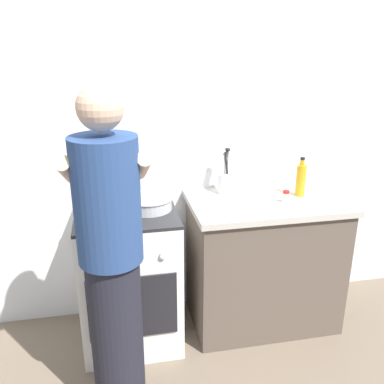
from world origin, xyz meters
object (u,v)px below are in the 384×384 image
at_px(pot, 102,202).
at_px(utensil_crock, 225,179).
at_px(oil_bottle, 301,180).
at_px(spice_bottle, 286,197).
at_px(stove_range, 130,276).
at_px(mixing_bowl, 149,202).
at_px(person, 112,266).

distance_m(pot, utensil_crock, 0.82).
bearing_deg(oil_bottle, spice_bottle, -144.87).
xyz_separation_m(pot, oil_bottle, (1.28, -0.00, 0.06)).
height_order(stove_range, pot, pot).
xyz_separation_m(mixing_bowl, oil_bottle, (1.00, 0.04, 0.07)).
height_order(mixing_bowl, oil_bottle, oil_bottle).
distance_m(mixing_bowl, oil_bottle, 1.00).
bearing_deg(oil_bottle, person, -153.32).
height_order(utensil_crock, oil_bottle, utensil_crock).
bearing_deg(stove_range, utensil_crock, 14.89).
relative_size(pot, mixing_bowl, 0.81).
height_order(pot, person, person).
distance_m(mixing_bowl, utensil_crock, 0.56).
bearing_deg(mixing_bowl, oil_bottle, 2.27).
height_order(spice_bottle, oil_bottle, oil_bottle).
bearing_deg(pot, stove_range, -15.64).
bearing_deg(stove_range, person, -99.32).
distance_m(stove_range, oil_bottle, 1.27).
xyz_separation_m(utensil_crock, spice_bottle, (0.33, -0.24, -0.07)).
xyz_separation_m(stove_range, pot, (-0.14, 0.04, 0.50)).
xyz_separation_m(stove_range, spice_bottle, (1.00, -0.06, 0.49)).
relative_size(mixing_bowl, person, 0.17).
relative_size(mixing_bowl, spice_bottle, 3.70).
height_order(spice_bottle, person, person).
bearing_deg(utensil_crock, pot, -170.29).
height_order(stove_range, utensil_crock, utensil_crock).
relative_size(mixing_bowl, oil_bottle, 1.12).
bearing_deg(mixing_bowl, spice_bottle, -3.90).
bearing_deg(utensil_crock, person, -135.16).
bearing_deg(utensil_crock, spice_bottle, -35.57).
height_order(stove_range, spice_bottle, spice_bottle).
bearing_deg(mixing_bowl, utensil_crock, 18.68).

